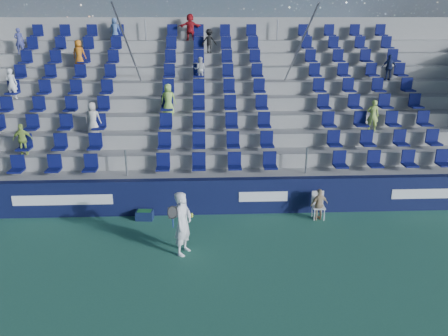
% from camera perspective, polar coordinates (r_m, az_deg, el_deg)
% --- Properties ---
extents(ground, '(70.00, 70.00, 0.00)m').
position_cam_1_polar(ground, '(11.90, -0.37, -12.23)').
color(ground, '#2E6C53').
rests_on(ground, ground).
extents(sponsor_wall, '(24.00, 0.32, 1.20)m').
position_cam_1_polar(sponsor_wall, '(14.44, -0.85, -3.69)').
color(sponsor_wall, '#10153A').
rests_on(sponsor_wall, ground).
extents(grandstand, '(24.00, 8.17, 6.63)m').
position_cam_1_polar(grandstand, '(18.85, -1.38, 6.64)').
color(grandstand, gray).
rests_on(grandstand, ground).
extents(tennis_player, '(0.73, 0.78, 1.81)m').
position_cam_1_polar(tennis_player, '(11.96, -5.37, -7.20)').
color(tennis_player, white).
rests_on(tennis_player, ground).
extents(line_judge_chair, '(0.40, 0.41, 0.89)m').
position_cam_1_polar(line_judge_chair, '(14.47, 12.18, -4.49)').
color(line_judge_chair, white).
rests_on(line_judge_chair, ground).
extents(line_judge, '(0.66, 0.42, 1.05)m').
position_cam_1_polar(line_judge, '(14.33, 12.32, -4.66)').
color(line_judge, tan).
rests_on(line_judge, ground).
extents(ball_bin, '(0.57, 0.40, 0.31)m').
position_cam_1_polar(ball_bin, '(14.39, -10.33, -6.00)').
color(ball_bin, '#101C3E').
rests_on(ball_bin, ground).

